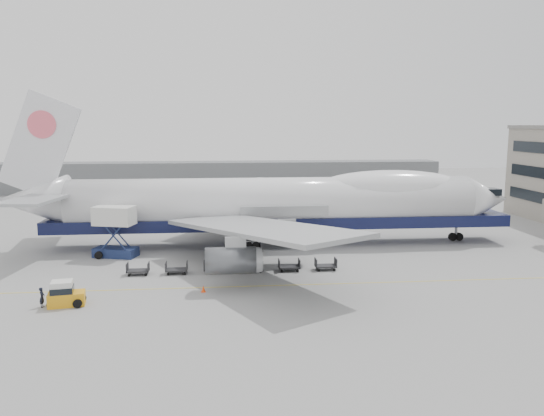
{
  "coord_description": "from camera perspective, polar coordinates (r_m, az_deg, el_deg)",
  "views": [
    {
      "loc": [
        -6.73,
        -56.07,
        15.66
      ],
      "look_at": [
        -0.79,
        6.0,
        5.85
      ],
      "focal_mm": 35.0,
      "sensor_mm": 36.0,
      "label": 1
    }
  ],
  "objects": [
    {
      "name": "airliner",
      "position": [
        69.2,
        0.71,
        0.6
      ],
      "size": [
        67.0,
        55.3,
        19.98
      ],
      "color": "white",
      "rests_on": "ground"
    },
    {
      "name": "dolly_0",
      "position": [
        57.92,
        -14.22,
        -6.48
      ],
      "size": [
        2.3,
        1.35,
        1.3
      ],
      "color": "#2D2D30",
      "rests_on": "ground"
    },
    {
      "name": "dolly_3",
      "position": [
        57.32,
        -2.16,
        -6.37
      ],
      "size": [
        2.3,
        1.35,
        1.3
      ],
      "color": "#2D2D30",
      "rests_on": "ground"
    },
    {
      "name": "traffic_cone",
      "position": [
        51.1,
        -7.4,
        -8.63
      ],
      "size": [
        0.43,
        0.43,
        0.63
      ],
      "rotation": [
        0.0,
        0.0,
        0.14
      ],
      "color": "#FF440D",
      "rests_on": "ground"
    },
    {
      "name": "dolly_4",
      "position": [
        57.67,
        1.85,
        -6.27
      ],
      "size": [
        2.3,
        1.35,
        1.3
      ],
      "color": "#2D2D30",
      "rests_on": "ground"
    },
    {
      "name": "dolly_1",
      "position": [
        57.44,
        -10.23,
        -6.47
      ],
      "size": [
        2.3,
        1.35,
        1.3
      ],
      "color": "#2D2D30",
      "rests_on": "ground"
    },
    {
      "name": "dolly_2",
      "position": [
        57.24,
        -6.2,
        -6.44
      ],
      "size": [
        2.3,
        1.35,
        1.3
      ],
      "color": "#2D2D30",
      "rests_on": "ground"
    },
    {
      "name": "dolly_5",
      "position": [
        58.31,
        5.79,
        -6.14
      ],
      "size": [
        2.3,
        1.35,
        1.3
      ],
      "color": "#2D2D30",
      "rests_on": "ground"
    },
    {
      "name": "hangar",
      "position": [
        126.7,
        -6.93,
        3.37
      ],
      "size": [
        110.0,
        8.0,
        7.0
      ],
      "primitive_type": "cube",
      "color": "slate",
      "rests_on": "ground"
    },
    {
      "name": "baggage_tug",
      "position": [
        50.21,
        -21.39,
        -8.68
      ],
      "size": [
        3.27,
        2.1,
        2.23
      ],
      "rotation": [
        0.0,
        0.0,
        0.16
      ],
      "color": "orange",
      "rests_on": "ground"
    },
    {
      "name": "ground_worker",
      "position": [
        50.63,
        -23.5,
        -8.8
      ],
      "size": [
        0.43,
        0.65,
        1.75
      ],
      "primitive_type": "imported",
      "rotation": [
        0.0,
        0.0,
        1.56
      ],
      "color": "black",
      "rests_on": "ground"
    },
    {
      "name": "ground",
      "position": [
        58.6,
        1.34,
        -6.56
      ],
      "size": [
        260.0,
        260.0,
        0.0
      ],
      "primitive_type": "plane",
      "color": "gray",
      "rests_on": "ground"
    },
    {
      "name": "apron_line",
      "position": [
        52.89,
        2.11,
        -8.28
      ],
      "size": [
        60.0,
        0.15,
        0.01
      ],
      "primitive_type": "cube",
      "color": "gold",
      "rests_on": "ground"
    },
    {
      "name": "catering_truck",
      "position": [
        65.86,
        -16.55,
        -2.12
      ],
      "size": [
        5.48,
        4.38,
        6.1
      ],
      "rotation": [
        0.0,
        0.0,
        -0.27
      ],
      "color": "navy",
      "rests_on": "ground"
    }
  ]
}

